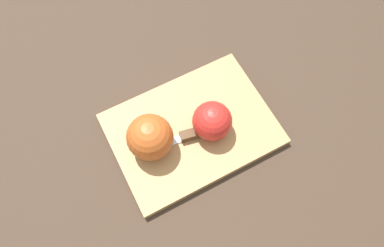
% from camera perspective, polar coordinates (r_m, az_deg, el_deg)
% --- Properties ---
extents(ground_plane, '(4.00, 4.00, 0.00)m').
position_cam_1_polar(ground_plane, '(0.76, 0.00, -1.14)').
color(ground_plane, '#38281E').
extents(cutting_board, '(0.34, 0.27, 0.02)m').
position_cam_1_polar(cutting_board, '(0.75, 0.00, -0.88)').
color(cutting_board, '#A37A4C').
rests_on(cutting_board, ground_plane).
extents(apple_half_left, '(0.08, 0.08, 0.08)m').
position_cam_1_polar(apple_half_left, '(0.71, 3.10, 0.36)').
color(apple_half_left, red).
rests_on(apple_half_left, cutting_board).
extents(apple_half_right, '(0.09, 0.09, 0.09)m').
position_cam_1_polar(apple_half_right, '(0.70, -6.42, -2.08)').
color(apple_half_right, '#AD4C1E').
rests_on(apple_half_right, cutting_board).
extents(knife, '(0.15, 0.06, 0.02)m').
position_cam_1_polar(knife, '(0.73, -0.08, -1.69)').
color(knife, silver).
rests_on(knife, cutting_board).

